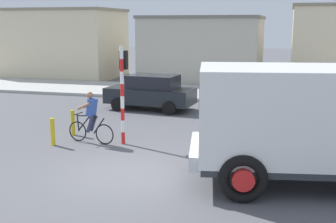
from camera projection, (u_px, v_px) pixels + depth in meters
name	position (u px, v px, depth m)	size (l,w,h in m)	color
ground_plane	(124.00, 172.00, 11.76)	(120.00, 120.00, 0.00)	#56565B
sidewalk_far	(210.00, 93.00, 24.53)	(80.00, 5.00, 0.16)	#ADADA8
truck_foreground	(307.00, 119.00, 10.55)	(5.76, 3.51, 2.90)	white
cyclist	(91.00, 117.00, 14.49)	(1.72, 0.54, 1.72)	black
traffic_light_pole	(123.00, 81.00, 14.18)	(0.24, 0.43, 3.20)	red
car_white_mid	(267.00, 95.00, 19.25)	(4.08, 2.03, 1.60)	white
car_far_side	(151.00, 92.00, 20.10)	(4.14, 2.15, 1.60)	#1E2328
bollard_near	(53.00, 132.00, 14.26)	(0.14, 0.14, 0.90)	gold
bollard_far	(73.00, 123.00, 15.58)	(0.14, 0.14, 0.90)	gold
building_corner_left	(55.00, 43.00, 32.44)	(9.61, 5.91, 4.93)	beige
building_mid_block	(204.00, 48.00, 30.21)	(7.74, 7.15, 4.38)	#B2AD9E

